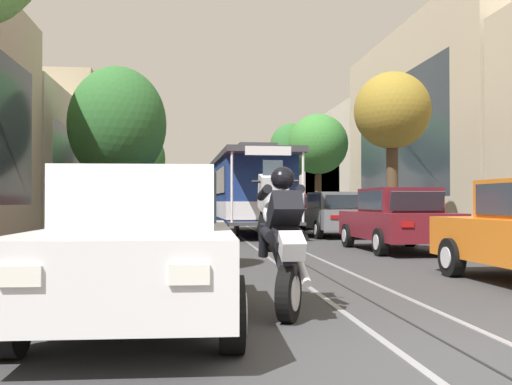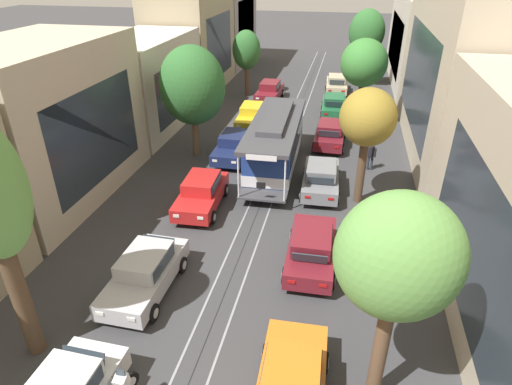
# 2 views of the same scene
# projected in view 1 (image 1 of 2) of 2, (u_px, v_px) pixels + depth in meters

# --- Properties ---
(ground_plane) EXTENTS (160.00, 160.00, 0.00)m
(ground_plane) POSITION_uv_depth(u_px,v_px,m) (244.00, 231.00, 25.38)
(ground_plane) COLOR #38383A
(trolley_track_rails) EXTENTS (1.14, 60.80, 0.01)m
(trolley_track_rails) POSITION_uv_depth(u_px,v_px,m) (238.00, 228.00, 28.64)
(trolley_track_rails) COLOR gray
(trolley_track_rails) RESTS_ON ground
(building_facade_left) EXTENTS (5.73, 52.50, 9.24)m
(building_facade_left) POSITION_uv_depth(u_px,v_px,m) (27.00, 147.00, 30.05)
(building_facade_left) COLOR tan
(building_facade_left) RESTS_ON ground
(building_facade_right) EXTENTS (5.68, 52.50, 9.79)m
(building_facade_right) POSITION_uv_depth(u_px,v_px,m) (443.00, 143.00, 30.40)
(building_facade_right) COLOR #BCAD93
(building_facade_right) RESTS_ON ground
(parked_car_white_near_left) EXTENTS (2.08, 4.40, 1.58)m
(parked_car_white_near_left) POSITION_uv_depth(u_px,v_px,m) (142.00, 244.00, 6.21)
(parked_car_white_near_left) COLOR silver
(parked_car_white_near_left) RESTS_ON ground
(parked_car_silver_second_left) EXTENTS (2.05, 4.38, 1.58)m
(parked_car_silver_second_left) POSITION_uv_depth(u_px,v_px,m) (158.00, 224.00, 11.69)
(parked_car_silver_second_left) COLOR #B7B7BC
(parked_car_silver_second_left) RESTS_ON ground
(parked_car_red_mid_left) EXTENTS (2.14, 4.42, 1.58)m
(parked_car_red_mid_left) POSITION_uv_depth(u_px,v_px,m) (173.00, 217.00, 17.89)
(parked_car_red_mid_left) COLOR red
(parked_car_red_mid_left) RESTS_ON ground
(parked_car_navy_fourth_left) EXTENTS (2.01, 4.37, 1.58)m
(parked_car_navy_fourth_left) POSITION_uv_depth(u_px,v_px,m) (179.00, 213.00, 23.90)
(parked_car_navy_fourth_left) COLOR #19234C
(parked_car_navy_fourth_left) RESTS_ON ground
(parked_car_yellow_fifth_left) EXTENTS (2.14, 4.42, 1.58)m
(parked_car_yellow_fifth_left) POSITION_uv_depth(u_px,v_px,m) (178.00, 211.00, 29.66)
(parked_car_yellow_fifth_left) COLOR gold
(parked_car_yellow_fifth_left) RESTS_ON ground
(parked_car_maroon_sixth_left) EXTENTS (2.07, 4.39, 1.58)m
(parked_car_maroon_sixth_left) POSITION_uv_depth(u_px,v_px,m) (182.00, 209.00, 36.29)
(parked_car_maroon_sixth_left) COLOR maroon
(parked_car_maroon_sixth_left) RESTS_ON ground
(parked_car_maroon_second_right) EXTENTS (2.06, 4.39, 1.58)m
(parked_car_maroon_second_right) POSITION_uv_depth(u_px,v_px,m) (397.00, 219.00, 15.07)
(parked_car_maroon_second_right) COLOR maroon
(parked_car_maroon_second_right) RESTS_ON ground
(parked_car_grey_mid_right) EXTENTS (2.12, 4.41, 1.58)m
(parked_car_grey_mid_right) POSITION_uv_depth(u_px,v_px,m) (333.00, 214.00, 21.33)
(parked_car_grey_mid_right) COLOR slate
(parked_car_grey_mid_right) RESTS_ON ground
(parked_car_maroon_fourth_right) EXTENTS (2.03, 4.38, 1.58)m
(parked_car_maroon_fourth_right) POSITION_uv_depth(u_px,v_px,m) (302.00, 211.00, 27.81)
(parked_car_maroon_fourth_right) COLOR maroon
(parked_car_maroon_fourth_right) RESTS_ON ground
(parked_car_green_fifth_right) EXTENTS (2.12, 4.41, 1.58)m
(parked_car_green_fifth_right) POSITION_uv_depth(u_px,v_px,m) (281.00, 209.00, 34.01)
(parked_car_green_fifth_right) COLOR #1E6038
(parked_car_green_fifth_right) RESTS_ON ground
(parked_car_beige_sixth_right) EXTENTS (2.14, 4.42, 1.58)m
(parked_car_beige_sixth_right) POSITION_uv_depth(u_px,v_px,m) (265.00, 208.00, 40.39)
(parked_car_beige_sixth_right) COLOR #C1B28E
(parked_car_beige_sixth_right) RESTS_ON ground
(street_tree_kerb_left_second) EXTENTS (3.89, 3.58, 6.64)m
(street_tree_kerb_left_second) POSITION_uv_depth(u_px,v_px,m) (117.00, 125.00, 23.84)
(street_tree_kerb_left_second) COLOR brown
(street_tree_kerb_left_second) RESTS_ON ground
(street_tree_kerb_left_mid) EXTENTS (2.43, 2.00, 5.53)m
(street_tree_kerb_left_mid) POSITION_uv_depth(u_px,v_px,m) (146.00, 160.00, 37.32)
(street_tree_kerb_left_mid) COLOR brown
(street_tree_kerb_left_mid) RESTS_ON ground
(street_tree_kerb_right_second) EXTENTS (2.63, 2.87, 5.79)m
(street_tree_kerb_right_second) POSITION_uv_depth(u_px,v_px,m) (392.00, 113.00, 20.95)
(street_tree_kerb_right_second) COLOR #4C3826
(street_tree_kerb_right_second) RESTS_ON ground
(street_tree_kerb_right_mid) EXTENTS (3.26, 3.57, 6.05)m
(street_tree_kerb_right_mid) POSITION_uv_depth(u_px,v_px,m) (318.00, 145.00, 32.82)
(street_tree_kerb_right_mid) COLOR #4C3826
(street_tree_kerb_right_mid) RESTS_ON ground
(street_tree_kerb_right_fourth) EXTENTS (3.19, 2.61, 6.92)m
(street_tree_kerb_right_fourth) POSITION_uv_depth(u_px,v_px,m) (291.00, 151.00, 43.27)
(street_tree_kerb_right_fourth) COLOR #4C3826
(street_tree_kerb_right_fourth) RESTS_ON ground
(cable_car_trolley) EXTENTS (2.80, 9.17, 3.28)m
(cable_car_trolley) POSITION_uv_depth(u_px,v_px,m) (249.00, 191.00, 23.23)
(cable_car_trolley) COLOR navy
(cable_car_trolley) RESTS_ON ground
(motorcycle_with_rider) EXTENTS (0.53, 1.88, 1.74)m
(motorcycle_with_rider) POSITION_uv_depth(u_px,v_px,m) (280.00, 231.00, 6.65)
(motorcycle_with_rider) COLOR black
(motorcycle_with_rider) RESTS_ON ground
(pedestrian_on_left_pavement) EXTENTS (0.55, 0.42, 1.65)m
(pedestrian_on_left_pavement) POSITION_uv_depth(u_px,v_px,m) (376.00, 209.00, 24.82)
(pedestrian_on_left_pavement) COLOR #282D38
(pedestrian_on_left_pavement) RESTS_ON ground
(fire_hydrant) EXTENTS (0.40, 0.22, 0.84)m
(fire_hydrant) POSITION_uv_depth(u_px,v_px,m) (474.00, 237.00, 14.03)
(fire_hydrant) COLOR gold
(fire_hydrant) RESTS_ON ground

